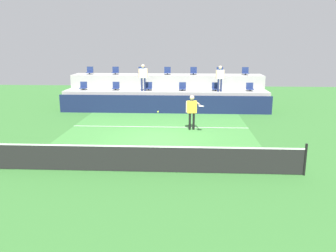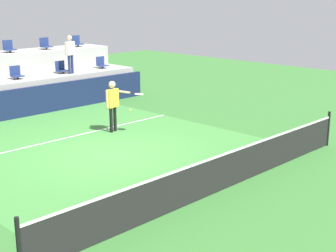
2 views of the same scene
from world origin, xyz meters
name	(u,v)px [view 1 (image 1 of 2)]	position (x,y,z in m)	size (l,w,h in m)	color
ground_plane	(156,140)	(0.00, 0.00, 0.00)	(40.00, 40.00, 0.00)	#336B2D
court_inner_paint	(158,134)	(0.00, 1.00, 0.00)	(9.00, 10.00, 0.01)	#3D7F38
court_service_line	(160,127)	(0.00, 2.40, 0.01)	(9.00, 0.06, 0.00)	white
tennis_net	(145,158)	(0.00, -4.00, 0.50)	(10.48, 0.08, 1.07)	black
sponsor_backboard	(164,104)	(0.00, 6.00, 0.55)	(13.00, 0.16, 1.10)	#141E42
seating_tier_lower	(166,100)	(0.00, 7.30, 0.62)	(13.00, 1.80, 1.25)	#9E9E99
seating_tier_upper	(167,90)	(0.00, 9.10, 1.05)	(13.00, 1.80, 2.10)	#9E9E99
stadium_chair_lower_far_left	(83,86)	(-5.35, 7.23, 1.46)	(0.44, 0.40, 0.52)	#2D2D33
stadium_chair_lower_left	(116,87)	(-3.22, 7.23, 1.46)	(0.44, 0.40, 0.52)	#2D2D33
stadium_chair_lower_mid_left	(149,87)	(-1.10, 7.23, 1.46)	(0.44, 0.40, 0.52)	#2D2D33
stadium_chair_lower_mid_right	(182,87)	(1.08, 7.23, 1.46)	(0.44, 0.40, 0.52)	#2D2D33
stadium_chair_lower_right	(215,87)	(3.18, 7.23, 1.46)	(0.44, 0.40, 0.52)	#2D2D33
stadium_chair_lower_far_right	(250,88)	(5.34, 7.23, 1.46)	(0.44, 0.40, 0.52)	#2D2D33
stadium_chair_upper_far_left	(90,71)	(-5.38, 9.03, 2.31)	(0.44, 0.40, 0.52)	#2D2D33
stadium_chair_upper_left	(115,71)	(-3.58, 9.03, 2.31)	(0.44, 0.40, 0.52)	#2D2D33
stadium_chair_upper_mid_left	(141,71)	(-1.77, 9.03, 2.31)	(0.44, 0.40, 0.52)	#2D2D33
stadium_chair_upper_center	(167,71)	(0.01, 9.03, 2.31)	(0.44, 0.40, 0.52)	#2D2D33
stadium_chair_upper_mid_right	(194,72)	(1.81, 9.03, 2.31)	(0.44, 0.40, 0.52)	#2D2D33
stadium_chair_upper_right	(220,72)	(3.60, 9.03, 2.31)	(0.44, 0.40, 0.52)	#2D2D33
stadium_chair_upper_far_right	(245,72)	(5.31, 9.03, 2.31)	(0.44, 0.40, 0.52)	#2D2D33
tennis_player	(192,109)	(1.63, 1.89, 1.06)	(0.87, 1.17, 1.73)	black
spectator_in_grey	(143,75)	(-1.39, 6.85, 2.26)	(0.59, 0.26, 1.67)	navy
spectator_leaning_on_rail	(220,76)	(3.40, 6.85, 2.20)	(0.57, 0.27, 1.60)	navy
tennis_ball	(158,112)	(0.15, -0.65, 1.40)	(0.07, 0.07, 0.07)	#CCE033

